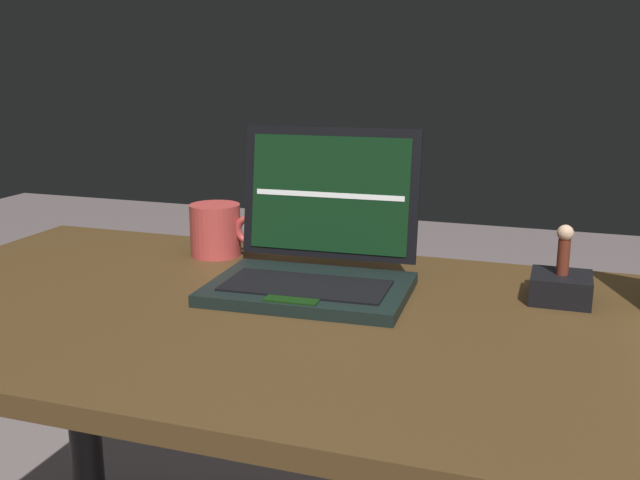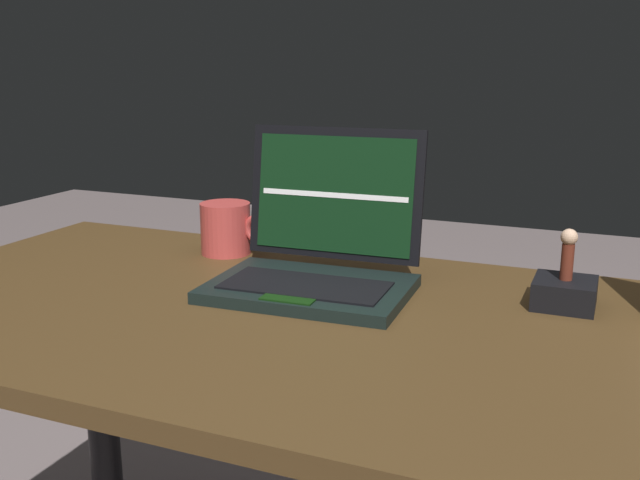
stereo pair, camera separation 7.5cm
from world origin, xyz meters
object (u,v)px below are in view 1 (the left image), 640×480
at_px(figurine_stand, 561,288).
at_px(coffee_mug, 217,230).
at_px(laptop_front, 316,257).
at_px(figurine, 564,246).

distance_m(figurine_stand, coffee_mug, 0.60).
xyz_separation_m(laptop_front, coffee_mug, (-0.23, 0.13, -0.00)).
bearing_deg(figurine_stand, coffee_mug, 173.23).
xyz_separation_m(laptop_front, figurine_stand, (0.36, 0.06, -0.03)).
bearing_deg(figurine, figurine_stand, 0.00).
bearing_deg(figurine_stand, laptop_front, -171.31).
distance_m(laptop_front, figurine, 0.37).
height_order(figurine, coffee_mug, figurine).
distance_m(laptop_front, coffee_mug, 0.26).
height_order(laptop_front, figurine, laptop_front).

